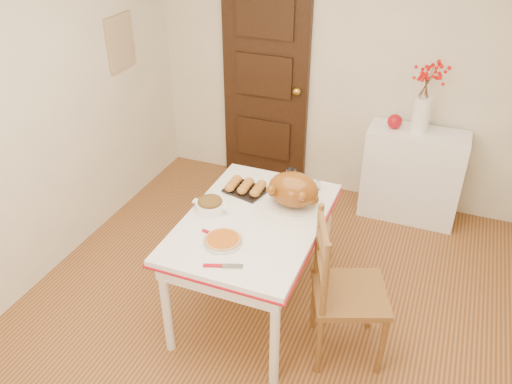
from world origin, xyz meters
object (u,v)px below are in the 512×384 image
at_px(kitchen_table, 253,265).
at_px(turkey_platter, 293,191).
at_px(pumpkin_pie, 223,240).
at_px(sideboard, 412,175).
at_px(chair_oak, 350,291).

height_order(kitchen_table, turkey_platter, turkey_platter).
distance_m(turkey_platter, pumpkin_pie, 0.62).
bearing_deg(kitchen_table, turkey_platter, 49.05).
bearing_deg(sideboard, chair_oak, -94.94).
height_order(kitchen_table, pumpkin_pie, pumpkin_pie).
bearing_deg(kitchen_table, pumpkin_pie, -103.25).
distance_m(sideboard, pumpkin_pie, 2.21).
bearing_deg(kitchen_table, chair_oak, -11.53).
bearing_deg(sideboard, turkey_platter, -115.24).
xyz_separation_m(chair_oak, pumpkin_pie, (-0.79, -0.17, 0.29)).
distance_m(chair_oak, pumpkin_pie, 0.86).
xyz_separation_m(sideboard, kitchen_table, (-0.87, -1.65, -0.03)).
xyz_separation_m(chair_oak, turkey_platter, (-0.51, 0.37, 0.40)).
bearing_deg(sideboard, kitchen_table, -117.76).
height_order(sideboard, turkey_platter, turkey_platter).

